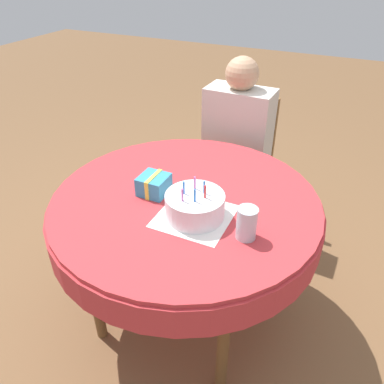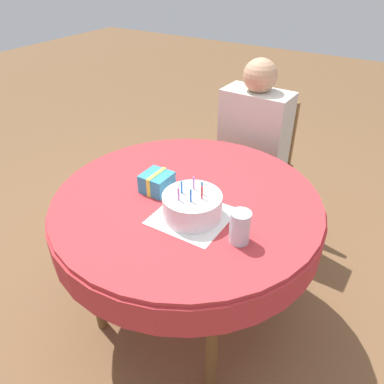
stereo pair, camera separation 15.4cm
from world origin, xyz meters
name	(u,v)px [view 1 (the left image)]	position (x,y,z in m)	size (l,w,h in m)	color
ground_plane	(187,309)	(0.00, 0.00, 0.00)	(12.00, 12.00, 0.00)	brown
dining_table	(185,213)	(0.00, 0.00, 0.65)	(1.18, 1.18, 0.73)	#BC3338
chair	(239,159)	(-0.04, 0.88, 0.48)	(0.42, 0.42, 0.87)	brown
person	(236,135)	(-0.04, 0.79, 0.69)	(0.40, 0.31, 1.14)	tan
napkin	(195,216)	(0.09, -0.10, 0.73)	(0.29, 0.29, 0.00)	white
birthday_cake	(195,206)	(0.09, -0.10, 0.79)	(0.24, 0.24, 0.15)	white
drinking_glass	(247,223)	(0.32, -0.14, 0.80)	(0.08, 0.08, 0.13)	silver
gift_box	(154,185)	(-0.14, -0.02, 0.78)	(0.12, 0.13, 0.09)	teal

